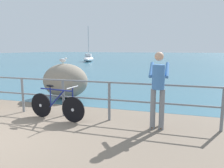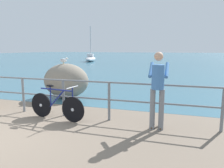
% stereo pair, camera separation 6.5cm
% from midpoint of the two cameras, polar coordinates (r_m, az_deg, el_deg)
% --- Properties ---
extents(ground_plane, '(120.00, 120.00, 0.10)m').
position_cam_midpoint_polar(ground_plane, '(23.85, 7.85, 4.73)').
color(ground_plane, '#756656').
extents(sea_surface, '(120.00, 90.00, 0.01)m').
position_cam_midpoint_polar(sea_surface, '(51.39, 12.70, 7.11)').
color(sea_surface, '#38667A').
rests_on(sea_surface, ground_plane).
extents(promenade_railing, '(9.36, 0.07, 1.02)m').
position_cam_midpoint_polar(promenade_railing, '(6.45, -18.16, -2.00)').
color(promenade_railing, slate).
rests_on(promenade_railing, ground_plane).
extents(bicycle, '(1.69, 0.48, 0.92)m').
position_cam_midpoint_polar(bicycle, '(5.87, -14.69, -5.41)').
color(bicycle, black).
rests_on(bicycle, ground_plane).
extents(person_at_railing, '(0.45, 0.64, 1.78)m').
position_cam_midpoint_polar(person_at_railing, '(5.00, 11.66, -0.78)').
color(person_at_railing, slate).
rests_on(person_at_railing, ground_plane).
extents(breakwater_boulder_main, '(1.74, 1.31, 1.29)m').
position_cam_midpoint_polar(breakwater_boulder_main, '(8.35, -12.40, 0.82)').
color(breakwater_boulder_main, gray).
rests_on(breakwater_boulder_main, ground).
extents(seagull, '(0.25, 0.32, 0.23)m').
position_cam_midpoint_polar(seagull, '(8.24, -13.01, 6.18)').
color(seagull, gold).
rests_on(seagull, breakwater_boulder_main).
extents(sailboat, '(2.46, 4.59, 4.90)m').
position_cam_midpoint_polar(sailboat, '(30.98, -6.25, 6.70)').
color(sailboat, white).
rests_on(sailboat, sea_surface).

